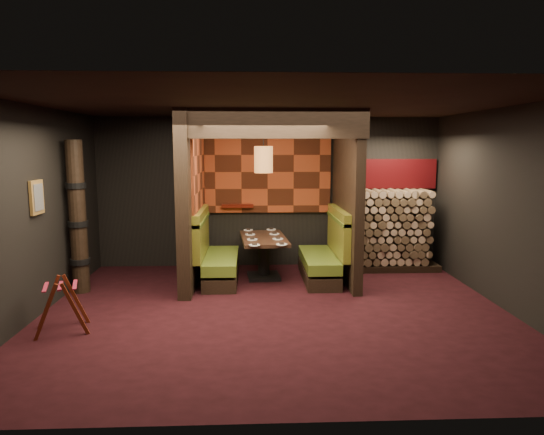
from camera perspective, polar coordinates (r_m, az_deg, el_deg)
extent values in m
cube|color=black|center=(6.91, 0.47, -11.15)|extent=(6.50, 5.50, 0.02)
cube|color=black|center=(6.54, 0.50, 13.30)|extent=(6.50, 5.50, 0.02)
cube|color=black|center=(9.31, -0.38, 2.98)|extent=(6.50, 0.02, 2.85)
cube|color=black|center=(3.86, 2.58, -4.69)|extent=(6.50, 0.02, 2.85)
cube|color=black|center=(7.18, -26.47, 0.51)|extent=(0.02, 5.50, 2.85)
cube|color=black|center=(7.48, 26.29, 0.80)|extent=(0.02, 5.50, 2.85)
cube|color=black|center=(8.26, -9.51, 2.18)|extent=(0.20, 2.20, 2.85)
cube|color=black|center=(8.41, 8.78, 2.30)|extent=(0.15, 2.10, 2.85)
cube|color=black|center=(7.22, 0.00, 11.00)|extent=(2.85, 0.18, 0.44)
cube|color=#A23D1D|center=(9.23, -0.53, 5.39)|extent=(2.40, 0.06, 1.55)
cube|color=#A23D1D|center=(8.39, -8.61, 5.21)|extent=(0.04, 1.85, 1.45)
cube|color=#531209|center=(9.22, -4.08, 1.37)|extent=(0.60, 0.12, 0.07)
cube|color=black|center=(8.46, -5.94, -6.68)|extent=(0.55, 1.60, 0.22)
cube|color=#556C1F|center=(8.40, -5.97, -5.03)|extent=(0.55, 1.60, 0.18)
cube|color=#585D1A|center=(8.34, -8.30, -2.42)|extent=(0.12, 1.60, 0.78)
cube|color=#556C1F|center=(8.28, -8.36, -0.04)|extent=(0.15, 1.60, 0.06)
cube|color=black|center=(8.52, 5.49, -6.56)|extent=(0.55, 1.60, 0.22)
cube|color=#556C1F|center=(8.46, 5.51, -4.92)|extent=(0.55, 1.60, 0.18)
cube|color=#585D1A|center=(8.43, 7.81, -2.30)|extent=(0.12, 1.60, 0.78)
cube|color=#556C1F|center=(8.37, 7.85, 0.06)|extent=(0.15, 1.60, 0.06)
cube|color=black|center=(8.61, -0.98, -6.92)|extent=(0.59, 0.59, 0.06)
cylinder|color=black|center=(8.53, -0.99, -4.92)|extent=(0.20, 0.20, 0.68)
cube|color=#3D2719|center=(8.45, -0.99, -2.49)|extent=(0.86, 1.45, 0.06)
cylinder|color=white|center=(7.73, -2.07, -3.26)|extent=(0.18, 0.18, 0.01)
cube|color=black|center=(7.73, -2.07, -3.14)|extent=(0.08, 0.12, 0.02)
cylinder|color=white|center=(7.78, 1.15, -3.18)|extent=(0.18, 0.18, 0.01)
cube|color=black|center=(7.77, 1.15, -3.07)|extent=(0.08, 0.12, 0.02)
cylinder|color=white|center=(8.20, -2.35, -2.59)|extent=(0.18, 0.18, 0.01)
cube|color=black|center=(8.19, -2.35, -2.48)|extent=(0.08, 0.12, 0.02)
cylinder|color=white|center=(8.24, 0.69, -2.52)|extent=(0.18, 0.18, 0.01)
cube|color=black|center=(8.24, 0.69, -2.42)|extent=(0.08, 0.12, 0.02)
cylinder|color=white|center=(8.66, -2.59, -2.00)|extent=(0.18, 0.18, 0.01)
cube|color=black|center=(8.66, -2.59, -1.89)|extent=(0.08, 0.12, 0.02)
cylinder|color=white|center=(8.71, 0.28, -1.94)|extent=(0.18, 0.18, 0.01)
cube|color=black|center=(8.70, 0.28, -1.83)|extent=(0.08, 0.12, 0.02)
cylinder|color=white|center=(9.13, -2.82, -1.46)|extent=(0.18, 0.18, 0.01)
cube|color=black|center=(9.13, -2.82, -1.36)|extent=(0.08, 0.12, 0.02)
cylinder|color=white|center=(9.17, -0.09, -1.41)|extent=(0.18, 0.18, 0.01)
cube|color=black|center=(9.17, -0.09, -1.31)|extent=(0.08, 0.12, 0.02)
cylinder|color=#A96931|center=(8.26, -1.01, 6.84)|extent=(0.32, 0.32, 0.45)
sphere|color=#FFC672|center=(8.26, -1.01, 6.84)|extent=(0.18, 0.18, 0.18)
cylinder|color=black|center=(8.26, -1.02, 10.29)|extent=(0.02, 0.02, 0.55)
cube|color=olive|center=(7.24, -25.96, 2.15)|extent=(0.04, 0.36, 0.46)
cube|color=#3F3F3F|center=(7.23, -25.78, 2.15)|extent=(0.01, 0.27, 0.36)
cube|color=#4F190B|center=(6.49, -25.12, -10.21)|extent=(0.32, 0.14, 0.72)
cube|color=#4F190B|center=(6.47, -22.10, -10.10)|extent=(0.32, 0.14, 0.72)
cube|color=#4F190B|center=(6.90, -24.82, -9.13)|extent=(0.32, 0.14, 0.72)
cube|color=#4F190B|center=(6.87, -21.99, -9.02)|extent=(0.32, 0.14, 0.72)
cube|color=maroon|center=(6.62, -25.11, -7.44)|extent=(0.18, 0.44, 0.01)
cube|color=maroon|center=(6.61, -23.64, -7.38)|extent=(0.18, 0.44, 0.01)
cube|color=maroon|center=(6.60, -22.17, -7.32)|extent=(0.18, 0.44, 0.01)
cylinder|color=black|center=(8.15, -21.90, 0.01)|extent=(0.26, 0.26, 2.40)
cylinder|color=black|center=(8.27, -21.63, -4.79)|extent=(0.31, 0.31, 0.09)
cylinder|color=black|center=(8.16, -21.86, -0.68)|extent=(0.31, 0.31, 0.09)
cylinder|color=black|center=(8.10, -22.09, 3.52)|extent=(0.31, 0.31, 0.09)
cube|color=black|center=(9.50, 13.69, -5.51)|extent=(1.73, 0.70, 0.12)
cube|color=brown|center=(9.35, 13.85, -1.04)|extent=(1.73, 0.70, 1.38)
cube|color=maroon|center=(9.56, 13.50, 5.02)|extent=(1.83, 0.10, 0.56)
cube|color=black|center=(8.68, 9.03, 2.48)|extent=(0.08, 0.08, 2.85)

